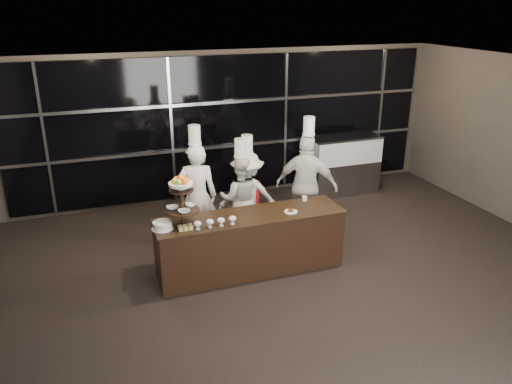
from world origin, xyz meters
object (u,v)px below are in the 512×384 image
object	(u,v)px
display_case	(343,162)
chef_d	(307,186)
buffet_counter	(250,243)
chef_a	(197,195)
chef_c	(247,195)
display_stand	(182,197)
layer_cake	(162,225)
chef_b	(241,198)

from	to	relation	value
display_case	chef_d	bearing A→B (deg)	-134.71
buffet_counter	chef_a	size ratio (longest dim) A/B	1.37
buffet_counter	chef_c	world-z (taller)	chef_c
display_stand	layer_cake	world-z (taller)	display_stand
chef_a	chef_d	bearing A→B (deg)	-7.01
layer_cake	chef_c	distance (m)	2.06
layer_cake	chef_b	xyz separation A→B (m)	(1.50, 1.13, -0.21)
buffet_counter	chef_b	world-z (taller)	chef_b
display_stand	chef_b	bearing A→B (deg)	41.90
display_case	chef_a	world-z (taller)	chef_a
chef_c	chef_b	bearing A→B (deg)	-150.34
layer_cake	display_case	distance (m)	4.97
display_stand	display_case	bearing A→B (deg)	32.39
buffet_counter	chef_c	distance (m)	1.25
display_case	chef_b	xyz separation A→B (m)	(-2.75, -1.43, 0.08)
display_case	chef_c	distance (m)	2.93
buffet_counter	display_stand	distance (m)	1.33
layer_cake	chef_b	world-z (taller)	chef_b
layer_cake	chef_c	bearing A→B (deg)	36.30
display_case	chef_d	xyz separation A→B (m)	(-1.63, -1.65, 0.24)
chef_a	chef_d	xyz separation A→B (m)	(1.86, -0.23, 0.01)
buffet_counter	chef_b	distance (m)	1.14
display_stand	chef_d	size ratio (longest dim) A/B	0.35
layer_cake	buffet_counter	bearing A→B (deg)	2.20
chef_c	display_stand	bearing A→B (deg)	-139.25
chef_b	chef_c	world-z (taller)	chef_c
display_case	chef_a	bearing A→B (deg)	-157.85
chef_c	chef_d	size ratio (longest dim) A/B	0.86
buffet_counter	chef_a	bearing A→B (deg)	116.58
chef_a	chef_d	world-z (taller)	chef_d
buffet_counter	chef_d	world-z (taller)	chef_d
chef_b	chef_d	bearing A→B (deg)	-11.31
chef_a	chef_d	size ratio (longest dim) A/B	0.98
buffet_counter	display_case	world-z (taller)	display_case
buffet_counter	display_stand	size ratio (longest dim) A/B	3.81
layer_cake	chef_a	xyz separation A→B (m)	(0.76, 1.13, -0.06)
display_case	chef_b	bearing A→B (deg)	-152.55
chef_a	display_case	bearing A→B (deg)	22.15
display_stand	display_case	size ratio (longest dim) A/B	0.50
buffet_counter	display_stand	xyz separation A→B (m)	(-1.00, -0.00, 0.87)
display_stand	chef_b	world-z (taller)	chef_b
display_stand	layer_cake	size ratio (longest dim) A/B	2.48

